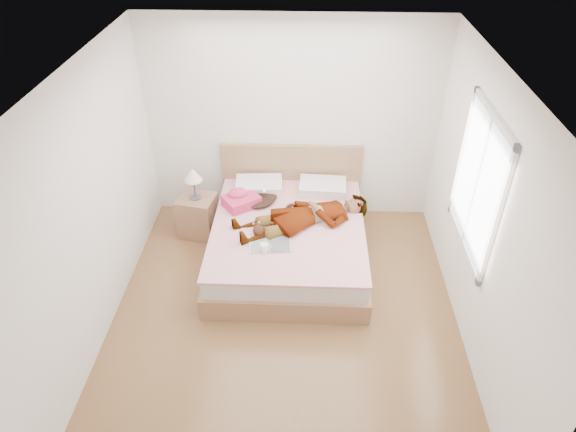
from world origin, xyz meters
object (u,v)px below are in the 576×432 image
object	(u,v)px
nightstand	(198,213)
coffee_mug	(265,248)
woman	(305,213)
magazine	(270,244)
towel	(240,199)
phone	(264,190)
bed	(289,236)
plush_toy	(258,230)

from	to	relation	value
nightstand	coffee_mug	bearing A→B (deg)	-46.39
woman	magazine	size ratio (longest dim) A/B	3.32
towel	nightstand	bearing A→B (deg)	170.85
phone	towel	world-z (taller)	towel
magazine	coffee_mug	distance (m)	0.14
magazine	coffee_mug	size ratio (longest dim) A/B	3.63
towel	bed	bearing A→B (deg)	-26.13
towel	plush_toy	size ratio (longest dim) A/B	2.31
bed	nightstand	size ratio (longest dim) A/B	2.20
bed	phone	bearing A→B (deg)	128.76
woman	coffee_mug	bearing A→B (deg)	-59.64
bed	coffee_mug	distance (m)	0.69
phone	magazine	world-z (taller)	phone
towel	magazine	distance (m)	0.86
plush_toy	nightstand	world-z (taller)	nightstand
woman	towel	distance (m)	0.83
plush_toy	coffee_mug	bearing A→B (deg)	-73.53
bed	nightstand	bearing A→B (deg)	161.75
towel	nightstand	size ratio (longest dim) A/B	0.54
nightstand	towel	bearing A→B (deg)	-9.15
coffee_mug	woman	bearing A→B (deg)	54.41
phone	coffee_mug	world-z (taller)	phone
magazine	nightstand	size ratio (longest dim) A/B	0.53
woman	magazine	bearing A→B (deg)	-62.46
bed	magazine	size ratio (longest dim) A/B	4.18
phone	towel	distance (m)	0.30
coffee_mug	plush_toy	bearing A→B (deg)	106.47
phone	plush_toy	world-z (taller)	phone
towel	plush_toy	xyz separation A→B (m)	(0.27, -0.57, -0.03)
woman	plush_toy	xyz separation A→B (m)	(-0.51, -0.27, -0.06)
magazine	towel	bearing A→B (deg)	118.53
phone	towel	size ratio (longest dim) A/B	0.16
plush_toy	phone	bearing A→B (deg)	89.25
towel	coffee_mug	distance (m)	0.95
phone	coffee_mug	distance (m)	0.99
towel	plush_toy	distance (m)	0.63
towel	magazine	bearing A→B (deg)	-61.47
phone	plush_toy	bearing A→B (deg)	-114.81
phone	coffee_mug	xyz separation A→B (m)	(0.08, -0.98, -0.11)
phone	coffee_mug	size ratio (longest dim) A/B	0.61
magazine	nightstand	xyz separation A→B (m)	(-0.98, 0.85, -0.21)
coffee_mug	phone	bearing A→B (deg)	94.83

